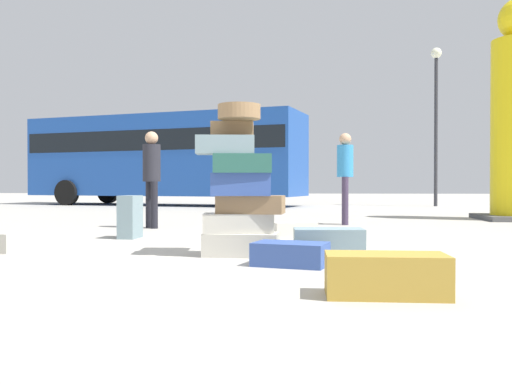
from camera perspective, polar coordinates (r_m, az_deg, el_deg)
name	(u,v)px	position (r m, az deg, el deg)	size (l,w,h in m)	color
ground_plane	(259,256)	(5.70, 0.33, -6.64)	(80.00, 80.00, 0.00)	#ADA89E
suitcase_tower	(240,191)	(5.66, -1.69, 0.07)	(0.92, 0.65, 1.56)	beige
suitcase_tan_foreground_far	(386,275)	(3.74, 13.35, -8.40)	(0.79, 0.38, 0.28)	#B28C33
suitcase_slate_upright_blue	(130,217)	(7.72, -12.94, -2.53)	(0.23, 0.38, 0.59)	gray
suitcase_cream_left_side	(1,242)	(6.69, -24.96, -4.71)	(0.56, 0.36, 0.21)	beige
suitcase_navy_foreground_near	(291,254)	(5.01, 3.61, -6.45)	(0.65, 0.40, 0.21)	#334F99
suitcase_slate_behind_tower	(329,243)	(5.53, 7.55, -5.32)	(0.69, 0.37, 0.30)	gray
suitcase_cream_white_trunk	(294,230)	(7.77, 3.99, -3.91)	(0.61, 0.28, 0.20)	beige
person_bearded_onlooker	(345,170)	(10.23, 9.24, 2.30)	(0.30, 0.34, 1.68)	#3F334C
person_tourist_with_camera	(152,171)	(9.44, -10.79, 2.19)	(0.30, 0.30, 1.63)	black
parked_bus	(164,154)	(19.95, -9.50, 3.91)	(10.30, 4.98, 3.15)	#1E4CA5
lamp_post	(436,101)	(19.90, 18.20, 8.96)	(0.36, 0.36, 5.40)	#333338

